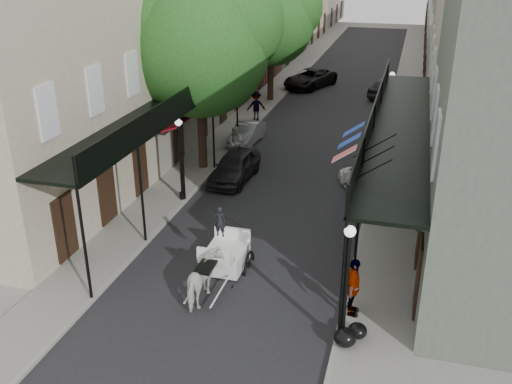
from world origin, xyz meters
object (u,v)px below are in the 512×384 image
Objects in this scene: tree_far at (277,18)px; car_right_near at (364,182)px; pedestrian_sidewalk_right at (353,287)px; lamppost_left at (180,158)px; tree_near at (208,39)px; pedestrian_sidewalk_left at (256,106)px; car_left_near at (235,166)px; horse at (205,279)px; lamppost_right_far at (390,102)px; car_left_mid at (247,133)px; lamppost_right_near at (346,284)px; car_left_far at (310,78)px; car_right_far at (388,87)px; pedestrian_walking at (236,143)px; carriage at (229,237)px.

tree_far reaches higher than car_right_near.
pedestrian_sidewalk_right reaches higher than car_right_near.
tree_near is at bearing 91.34° from lamppost_left.
lamppost_left is 1.98× the size of pedestrian_sidewalk_left.
car_left_near is (1.60, -1.18, -5.79)m from tree_near.
tree_far is 25.96m from horse.
lamppost_right_far is 11.30m from car_left_near.
horse reaches higher than car_left_mid.
lamppost_right_near reaches higher than car_left_far.
car_right_far is at bearing 93.55° from lamppost_right_far.
lamppost_right_far is at bearing -103.63° from horse.
car_left_far is at bearing -86.08° from horse.
pedestrian_walking is (-7.51, -6.15, -1.16)m from lamppost_right_far.
pedestrian_sidewalk_right reaches higher than car_left_far.
lamppost_right_near reaches higher than pedestrian_sidewalk_left.
carriage is (3.80, -22.70, -4.81)m from tree_far.
tree_near is at bearing 82.96° from car_right_far.
car_right_near is at bearing 107.28° from car_right_far.
pedestrian_sidewalk_left is at bearing 90.02° from tree_near.
pedestrian_sidewalk_left is 0.46× the size of car_left_near.
pedestrian_sidewalk_left is (-3.75, 17.18, 0.03)m from carriage.
tree_near reaches higher than lamppost_left.
car_right_near is (7.85, -15.18, -5.24)m from tree_far.
car_right_near is at bearing -35.07° from car_left_mid.
lamppost_right_far is at bearing 28.86° from pedestrian_walking.
car_right_near is at bearing 61.52° from carriage.
lamppost_right_near reaches higher than car_right_near.
lamppost_right_near is 15.80m from pedestrian_walking.
lamppost_right_far is at bearing 90.00° from lamppost_right_near.
car_left_far reaches higher than car_left_near.
carriage is 0.64× the size of car_right_near.
car_left_far is at bearing 71.21° from tree_far.
car_left_mid is at bearing 28.93° from pedestrian_sidewalk_right.
tree_near is at bearing 113.10° from carriage.
pedestrian_sidewalk_right is 9.66m from car_right_near.
carriage reaches higher than horse.
pedestrian_sidewalk_right is at bearing 108.41° from car_right_far.
pedestrian_walking is 7.57m from car_right_near.
car_left_far is (-2.16, 30.01, -0.07)m from horse.
car_left_far is at bearing 102.19° from lamppost_right_near.
pedestrian_sidewalk_right is (8.45, -24.80, -4.76)m from tree_far.
lamppost_right_far is 12.96m from car_left_far.
car_left_mid is (-0.98, 5.44, -0.11)m from car_left_near.
tree_far is 4.59× the size of pedestrian_sidewalk_left.
tree_far is 18.57m from lamppost_left.
lamppost_left is 23.10m from car_left_far.
horse reaches higher than car_right_far.
car_left_mid is 0.82× the size of car_right_far.
pedestrian_walking is 0.49× the size of car_left_mid.
lamppost_right_near is at bearing -56.03° from car_left_near.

